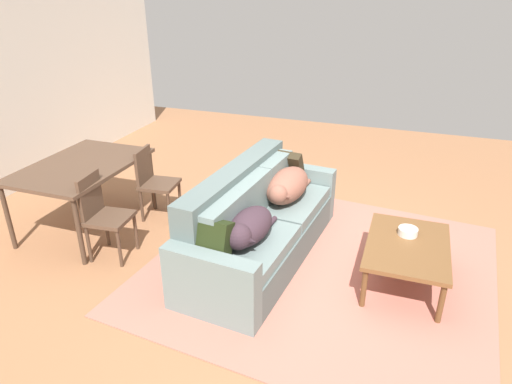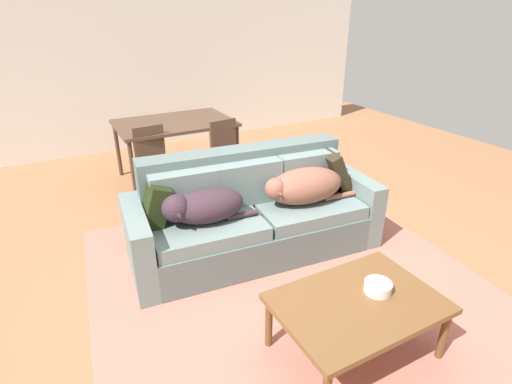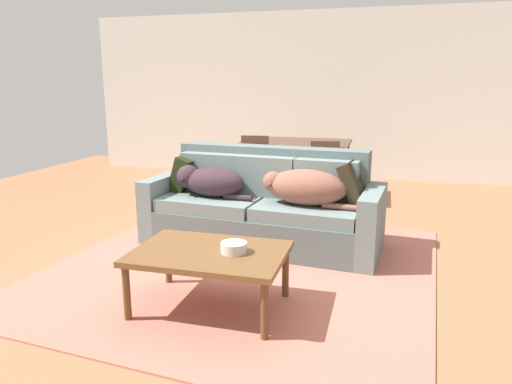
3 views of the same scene
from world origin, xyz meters
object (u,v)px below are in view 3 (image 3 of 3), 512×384
coffee_table (210,257)px  dining_table (296,146)px  dog_on_right_cushion (304,187)px  throw_pillow_by_right_arm (355,184)px  throw_pillow_by_left_arm (186,174)px  dining_chair_near_left (253,167)px  couch (263,208)px  dog_on_left_cushion (209,181)px  bowl_on_coffee_table (234,247)px  dining_chair_near_right (324,172)px

coffee_table → dining_table: size_ratio=0.72×
dog_on_right_cushion → coffee_table: bearing=-103.7°
throw_pillow_by_right_arm → coffee_table: 1.69m
throw_pillow_by_left_arm → dining_chair_near_left: dining_chair_near_left is taller
dining_table → dog_on_right_cushion: bearing=-77.4°
couch → coffee_table: 1.45m
dining_table → couch: bearing=-88.1°
couch → dog_on_left_cushion: bearing=-163.9°
dining_chair_near_left → throw_pillow_by_right_arm: bearing=-53.0°
dog_on_left_cushion → throw_pillow_by_left_arm: bearing=151.8°
dog_on_left_cushion → dining_chair_near_left: dining_chair_near_left is taller
dog_on_left_cushion → throw_pillow_by_right_arm: (1.39, 0.06, 0.04)m
dining_table → coffee_table: bearing=-89.1°
throw_pillow_by_right_arm → bowl_on_coffee_table: throw_pillow_by_right_arm is taller
couch → dining_table: size_ratio=1.61×
bowl_on_coffee_table → couch: bearing=96.4°
throw_pillow_by_left_arm → dining_chair_near_left: 1.39m
dining_table → bowl_on_coffee_table: bearing=-86.2°
couch → dog_on_left_cushion: size_ratio=2.92×
coffee_table → throw_pillow_by_left_arm: bearing=118.4°
throw_pillow_by_left_arm → dining_chair_near_left: bearing=75.3°
couch → dog_on_right_cushion: 0.54m
bowl_on_coffee_table → coffee_table: bearing=-175.3°
throw_pillow_by_right_arm → coffee_table: bearing=-121.8°
dog_on_left_cushion → dining_chair_near_right: bearing=64.0°
dining_chair_near_right → dog_on_right_cushion: bearing=-95.8°
throw_pillow_by_left_arm → coffee_table: (0.85, -1.58, -0.25)m
throw_pillow_by_left_arm → throw_pillow_by_right_arm: throw_pillow_by_right_arm is taller
coffee_table → bowl_on_coffee_table: size_ratio=5.79×
dog_on_right_cushion → coffee_table: size_ratio=0.86×
coffee_table → dining_chair_near_left: size_ratio=1.17×
bowl_on_coffee_table → dining_chair_near_right: dining_chair_near_right is taller
throw_pillow_by_left_arm → bowl_on_coffee_table: 1.88m
dining_chair_near_left → couch: bearing=-76.4°
throw_pillow_by_left_arm → dining_chair_near_right: 1.83m
throw_pillow_by_right_arm → dog_on_left_cushion: bearing=-177.4°
throw_pillow_by_left_arm → dining_chair_near_right: bearing=45.8°
dog_on_right_cushion → coffee_table: (-0.44, -1.27, -0.25)m
couch → throw_pillow_by_right_arm: 0.92m
dining_chair_near_right → throw_pillow_by_left_arm: bearing=-140.6°
coffee_table → dining_table: (-0.06, 3.49, 0.32)m
dog_on_left_cushion → dining_chair_near_left: 1.57m
throw_pillow_by_right_arm → dining_table: size_ratio=0.29×
dog_on_left_cushion → dining_chair_near_right: dining_chair_near_right is taller
dog_on_left_cushion → dining_chair_near_left: (0.01, 1.56, -0.12)m
throw_pillow_by_right_arm → dining_chair_near_right: size_ratio=0.49×
dog_on_right_cushion → dining_chair_near_right: size_ratio=1.06×
couch → throw_pillow_by_left_arm: (-0.86, 0.12, 0.27)m
throw_pillow_by_left_arm → dining_table: (0.80, 1.91, 0.08)m
throw_pillow_by_right_arm → dining_chair_near_left: (-1.38, 1.50, -0.16)m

